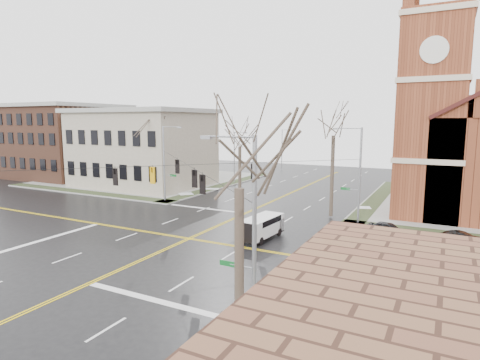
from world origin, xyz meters
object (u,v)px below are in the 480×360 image
at_px(signal_pole_nw, 165,161).
at_px(streetlight_north_a, 235,155).
at_px(signal_pole_ne, 358,172).
at_px(tree_nw_near, 240,143).
at_px(tree_ne, 334,130).
at_px(parked_car_a, 388,229).
at_px(signal_pole_se, 251,232).
at_px(cargo_van, 263,225).
at_px(tree_nw_far, 151,133).
at_px(streetlight_north_b, 283,148).
at_px(tree_se, 239,176).
at_px(parked_car_b, 463,240).

relative_size(signal_pole_nw, streetlight_north_a, 1.12).
distance_m(signal_pole_ne, tree_nw_near, 13.69).
bearing_deg(tree_ne, parked_car_a, -34.67).
height_order(signal_pole_se, tree_ne, tree_ne).
height_order(signal_pole_se, cargo_van, signal_pole_se).
bearing_deg(parked_car_a, signal_pole_nw, 95.26).
xyz_separation_m(signal_pole_se, parked_car_a, (3.26, 20.20, -4.37)).
relative_size(signal_pole_se, tree_nw_near, 0.89).
distance_m(streetlight_north_a, tree_nw_near, 17.42).
bearing_deg(tree_nw_far, tree_nw_near, -1.61).
bearing_deg(signal_pole_nw, tree_nw_near, 9.88).
relative_size(signal_pole_nw, tree_ne, 0.74).
relative_size(streetlight_north_b, parked_car_a, 2.35).
bearing_deg(cargo_van, signal_pole_ne, 60.12).
bearing_deg(signal_pole_nw, tree_se, -47.53).
relative_size(signal_pole_nw, signal_pole_se, 1.00).
distance_m(signal_pole_se, tree_nw_far, 36.46).
distance_m(tree_nw_far, tree_se, 38.73).
height_order(signal_pole_ne, tree_nw_far, tree_nw_far).
xyz_separation_m(signal_pole_se, tree_nw_far, (-26.36, 24.98, 3.27)).
relative_size(parked_car_a, tree_nw_near, 0.34).
xyz_separation_m(signal_pole_ne, streetlight_north_b, (-21.97, 36.50, -0.48)).
relative_size(cargo_van, parked_car_b, 1.35).
bearing_deg(signal_pole_nw, signal_pole_ne, 0.00).
bearing_deg(signal_pole_se, parked_car_a, 80.83).
height_order(parked_car_a, tree_nw_near, tree_nw_near).
height_order(signal_pole_ne, streetlight_north_a, signal_pole_ne).
height_order(streetlight_north_a, tree_se, tree_se).
xyz_separation_m(parked_car_a, tree_nw_far, (-29.62, 4.77, 7.64)).
distance_m(signal_pole_nw, parked_car_a, 26.42).
relative_size(signal_pole_se, tree_nw_far, 0.79).
height_order(streetlight_north_b, cargo_van, streetlight_north_b).
height_order(signal_pole_ne, signal_pole_se, same).
distance_m(streetlight_north_b, cargo_van, 47.87).
bearing_deg(streetlight_north_b, tree_nw_far, -97.24).
bearing_deg(tree_nw_near, tree_se, -62.46).
height_order(streetlight_north_a, tree_ne, tree_ne).
distance_m(streetlight_north_a, parked_car_a, 32.01).
bearing_deg(parked_car_a, tree_ne, 66.75).
bearing_deg(tree_ne, signal_pole_se, -83.45).
relative_size(streetlight_north_b, cargo_van, 1.61).
relative_size(tree_nw_near, tree_ne, 0.82).
relative_size(streetlight_north_b, tree_nw_far, 0.70).
distance_m(streetlight_north_b, parked_car_a, 46.86).
distance_m(signal_pole_nw, tree_nw_far, 5.33).
bearing_deg(signal_pole_se, streetlight_north_a, 119.09).
relative_size(signal_pole_nw, cargo_van, 1.81).
bearing_deg(streetlight_north_b, tree_nw_near, -76.18).
distance_m(signal_pole_ne, streetlight_north_b, 42.61).
bearing_deg(signal_pole_se, tree_se, -72.86).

